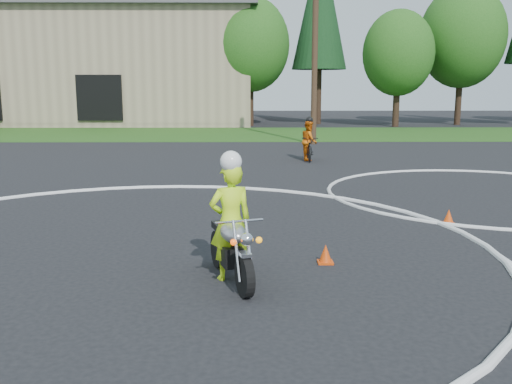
{
  "coord_description": "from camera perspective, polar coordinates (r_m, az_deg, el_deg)",
  "views": [
    {
      "loc": [
        1.93,
        -6.38,
        2.72
      ],
      "look_at": [
        2.03,
        2.35,
        1.1
      ],
      "focal_mm": 40.0,
      "sensor_mm": 36.0,
      "label": 1
    }
  ],
  "objects": [
    {
      "name": "ground",
      "position": [
        7.2,
        -16.54,
        -12.15
      ],
      "size": [
        120.0,
        120.0,
        0.0
      ],
      "primitive_type": "plane",
      "color": "black",
      "rests_on": "ground"
    },
    {
      "name": "utility_poles",
      "position": [
        27.66,
        5.94,
        15.57
      ],
      "size": [
        41.6,
        1.12,
        10.0
      ],
      "color": "#473321",
      "rests_on": "ground"
    },
    {
      "name": "primary_motorcycle",
      "position": [
        8.02,
        -2.47,
        -5.68
      ],
      "size": [
        0.8,
        1.84,
        1.0
      ],
      "rotation": [
        0.0,
        0.0,
        0.31
      ],
      "color": "black",
      "rests_on": "ground"
    },
    {
      "name": "grass_strip",
      "position": [
        33.54,
        -3.97,
        5.83
      ],
      "size": [
        120.0,
        10.0,
        0.02
      ],
      "primitive_type": "cube",
      "color": "#1E4714",
      "rests_on": "ground"
    },
    {
      "name": "treeline",
      "position": [
        43.13,
        17.31,
        15.21
      ],
      "size": [
        38.2,
        8.1,
        14.52
      ],
      "color": "#382619",
      "rests_on": "ground"
    },
    {
      "name": "course_markings",
      "position": [
        11.07,
        0.61,
        -3.68
      ],
      "size": [
        19.05,
        19.05,
        0.12
      ],
      "color": "silver",
      "rests_on": "ground"
    },
    {
      "name": "traffic_cones",
      "position": [
        10.79,
        17.88,
        -3.87
      ],
      "size": [
        21.81,
        11.9,
        0.3
      ],
      "color": "#D7410B",
      "rests_on": "ground"
    },
    {
      "name": "rider_primary_grp",
      "position": [
        8.04,
        -2.56,
        -2.62
      ],
      "size": [
        0.71,
        0.57,
        1.85
      ],
      "rotation": [
        0.0,
        0.0,
        0.31
      ],
      "color": "#CBFF1A",
      "rests_on": "ground"
    },
    {
      "name": "rider_second_grp",
      "position": [
        21.38,
        5.33,
        4.69
      ],
      "size": [
        0.64,
        1.71,
        1.63
      ],
      "rotation": [
        0.0,
        0.0,
        -0.03
      ],
      "color": "black",
      "rests_on": "ground"
    }
  ]
}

